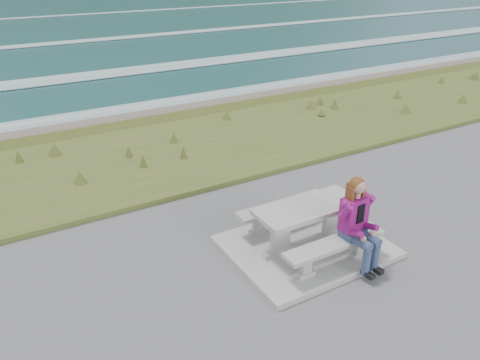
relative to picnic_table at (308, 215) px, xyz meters
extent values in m
cube|color=#A3A39E|center=(0.00, 0.00, -0.63)|extent=(2.60, 2.10, 0.10)
cube|color=#A3A39E|center=(-0.54, 0.00, -0.54)|extent=(0.62, 0.12, 0.08)
cube|color=#A3A39E|center=(-0.54, 0.00, -0.25)|extent=(0.34, 0.09, 0.51)
cube|color=#A3A39E|center=(-0.54, 0.00, 0.05)|extent=(0.62, 0.12, 0.08)
cube|color=#A3A39E|center=(0.54, 0.00, -0.54)|extent=(0.62, 0.12, 0.08)
cube|color=#A3A39E|center=(0.54, 0.00, -0.25)|extent=(0.34, 0.09, 0.51)
cube|color=#A3A39E|center=(0.54, 0.00, 0.05)|extent=(0.62, 0.12, 0.08)
cube|color=#A3A39E|center=(0.00, 0.00, 0.13)|extent=(1.80, 0.75, 0.08)
cube|color=#A3A39E|center=(-0.54, -0.70, -0.54)|extent=(0.30, 0.12, 0.08)
cube|color=#A3A39E|center=(-0.54, -0.70, -0.39)|extent=(0.17, 0.09, 0.22)
cube|color=#A3A39E|center=(-0.54, -0.70, -0.24)|extent=(0.30, 0.12, 0.08)
cube|color=#A3A39E|center=(0.54, -0.70, -0.54)|extent=(0.30, 0.12, 0.08)
cube|color=#A3A39E|center=(0.54, -0.70, -0.39)|extent=(0.17, 0.09, 0.22)
cube|color=#A3A39E|center=(0.54, -0.70, -0.24)|extent=(0.30, 0.12, 0.08)
cube|color=#A3A39E|center=(0.00, -0.70, -0.17)|extent=(1.80, 0.35, 0.07)
cube|color=#A3A39E|center=(-0.54, 0.70, -0.54)|extent=(0.30, 0.12, 0.08)
cube|color=#A3A39E|center=(-0.54, 0.70, -0.39)|extent=(0.17, 0.09, 0.22)
cube|color=#A3A39E|center=(-0.54, 0.70, -0.24)|extent=(0.30, 0.12, 0.08)
cube|color=#A3A39E|center=(0.54, 0.70, -0.54)|extent=(0.30, 0.12, 0.08)
cube|color=#A3A39E|center=(0.54, 0.70, -0.39)|extent=(0.17, 0.09, 0.22)
cube|color=#A3A39E|center=(0.54, 0.70, -0.24)|extent=(0.30, 0.12, 0.08)
cube|color=#A3A39E|center=(0.00, 0.70, -0.17)|extent=(1.80, 0.35, 0.07)
cube|color=#425821|center=(0.00, 5.00, -0.68)|extent=(160.00, 4.50, 0.22)
cube|color=brown|center=(0.00, 7.90, -0.68)|extent=(160.00, 0.80, 2.20)
cube|color=silver|center=(0.00, 14.00, -2.42)|extent=(220.00, 3.00, 0.06)
cube|color=silver|center=(0.00, 22.00, -2.42)|extent=(220.00, 2.00, 0.06)
cube|color=silver|center=(0.00, 34.00, -2.42)|extent=(220.00, 1.40, 0.06)
cube|color=silver|center=(0.00, 52.00, -2.42)|extent=(220.00, 1.00, 0.06)
cube|color=navy|center=(0.37, -0.92, -0.30)|extent=(0.45, 0.76, 0.57)
cube|color=#831168|center=(0.35, -0.68, 0.26)|extent=(0.45, 0.28, 0.55)
sphere|color=tan|center=(0.35, -0.70, 0.74)|extent=(0.23, 0.23, 0.23)
sphere|color=#532A13|center=(0.35, -0.67, 0.75)|extent=(0.25, 0.25, 0.25)
camera|label=1|loc=(-4.32, -5.21, 3.89)|focal=35.00mm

